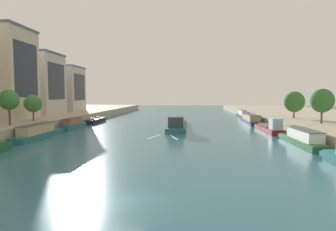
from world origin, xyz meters
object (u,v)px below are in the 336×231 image
barge_midriver (177,124)px  tree_right_end_of_row (322,101)px  moored_boat_left_end (74,124)px  moored_boat_right_midway (303,139)px  moored_boat_left_midway (96,121)px  moored_boat_right_downstream (251,120)px  tree_right_distant (294,102)px  moored_boat_left_gap_after (38,132)px  tree_left_midway (9,100)px  moored_boat_right_second (270,128)px  moored_boat_right_lone (242,115)px  tree_left_past_mid (33,104)px

barge_midriver → tree_right_end_of_row: 30.57m
moored_boat_left_end → moored_boat_right_midway: 48.20m
moored_boat_left_end → moored_boat_left_midway: 14.14m
moored_boat_right_downstream → barge_midriver: bearing=-147.4°
moored_boat_right_downstream → tree_right_distant: bearing=-52.1°
moored_boat_left_gap_after → tree_left_midway: size_ratio=2.42×
moored_boat_right_downstream → tree_left_midway: size_ratio=2.62×
moored_boat_left_end → tree_left_midway: tree_left_midway is taller
moored_boat_right_midway → tree_right_end_of_row: 15.03m
moored_boat_right_midway → tree_right_distant: 26.19m
moored_boat_left_gap_after → moored_boat_right_second: size_ratio=1.07×
moored_boat_right_second → tree_right_end_of_row: tree_right_end_of_row is taller
moored_boat_right_second → moored_boat_right_downstream: bearing=89.7°
tree_right_end_of_row → tree_left_midway: bearing=-172.6°
moored_boat_right_midway → moored_boat_right_downstream: size_ratio=0.87×
moored_boat_right_lone → moored_boat_right_second: bearing=-91.3°
moored_boat_left_gap_after → tree_right_distant: bearing=21.5°
tree_left_past_mid → tree_right_distant: bearing=12.3°
moored_boat_right_lone → tree_left_past_mid: tree_left_past_mid is taller
moored_boat_right_downstream → tree_left_past_mid: tree_left_past_mid is taller
tree_left_midway → tree_right_distant: 60.67m
tree_left_midway → tree_left_past_mid: (-0.16, 8.10, -0.87)m
barge_midriver → moored_boat_right_second: bearing=-17.8°
tree_right_distant → moored_boat_left_end: bearing=-174.0°
moored_boat_right_midway → moored_boat_left_midway: bearing=142.7°
moored_boat_right_downstream → tree_right_end_of_row: tree_right_end_of_row is taller
moored_boat_left_end → tree_right_distant: (51.63, 5.41, 5.13)m
barge_midriver → tree_right_distant: bearing=5.0°
moored_boat_left_gap_after → tree_right_distant: size_ratio=2.45×
barge_midriver → tree_right_end_of_row: bearing=-20.8°
moored_boat_left_end → tree_left_past_mid: bearing=-128.3°
moored_boat_right_lone → tree_right_end_of_row: tree_right_end_of_row is taller
moored_boat_right_midway → tree_right_end_of_row: (7.86, 11.51, 5.62)m
moored_boat_right_second → tree_left_past_mid: (-49.22, -3.76, 5.09)m
moored_boat_right_second → moored_boat_right_downstream: moored_boat_right_second is taller
moored_boat_left_midway → tree_left_midway: 30.56m
tree_left_past_mid → tree_right_distant: (57.22, 12.48, 0.18)m
moored_boat_left_end → moored_boat_right_downstream: (43.72, 15.58, -0.02)m
moored_boat_left_gap_after → moored_boat_left_end: 15.09m
moored_boat_left_end → moored_boat_left_gap_after: bearing=-91.0°
moored_boat_right_lone → tree_right_end_of_row: bearing=-79.0°
tree_left_past_mid → tree_right_end_of_row: (57.67, -0.60, 0.68)m
barge_midriver → moored_boat_left_end: bearing=-172.9°
moored_boat_right_downstream → moored_boat_right_lone: (0.70, 16.18, 0.13)m
moored_boat_right_second → tree_right_distant: size_ratio=2.29×
tree_right_end_of_row → tree_left_past_mid: bearing=179.4°
moored_boat_left_gap_after → tree_right_distant: tree_right_distant is taller
moored_boat_left_gap_after → moored_boat_right_second: (43.89, 11.77, -0.18)m
tree_right_distant → moored_boat_left_midway: bearing=170.3°
tree_right_distant → moored_boat_left_gap_after: bearing=-158.5°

